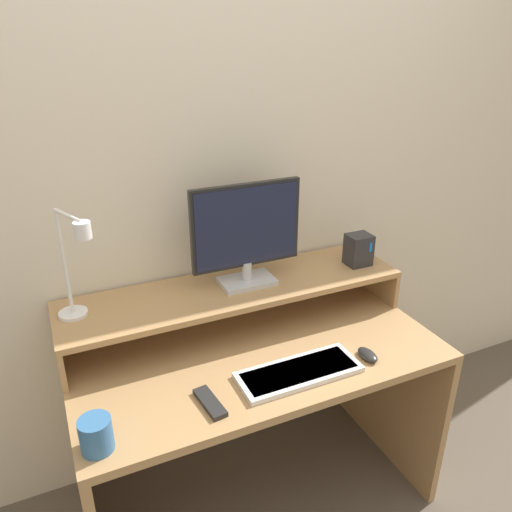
% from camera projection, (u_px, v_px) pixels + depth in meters
% --- Properties ---
extents(wall_back, '(6.00, 0.05, 2.50)m').
position_uv_depth(wall_back, '(213.00, 175.00, 1.87)').
color(wall_back, beige).
rests_on(wall_back, ground_plane).
extents(desk, '(1.29, 0.69, 0.71)m').
position_uv_depth(desk, '(255.00, 392.00, 1.86)').
color(desk, '#A87F51').
rests_on(desk, ground_plane).
extents(monitor_shelf, '(1.29, 0.33, 0.16)m').
position_uv_depth(monitor_shelf, '(235.00, 292.00, 1.87)').
color(monitor_shelf, '#A87F51').
rests_on(monitor_shelf, desk).
extents(monitor, '(0.42, 0.13, 0.39)m').
position_uv_depth(monitor, '(246.00, 233.00, 1.80)').
color(monitor, '#BCBCC1').
rests_on(monitor, monitor_shelf).
extents(desk_lamp, '(0.13, 0.22, 0.38)m').
position_uv_depth(desk_lamp, '(75.00, 267.00, 1.54)').
color(desk_lamp, silver).
rests_on(desk_lamp, monitor_shelf).
extents(router_dock, '(0.10, 0.09, 0.13)m').
position_uv_depth(router_dock, '(358.00, 250.00, 2.01)').
color(router_dock, '#28282D').
rests_on(router_dock, monitor_shelf).
extents(keyboard, '(0.41, 0.16, 0.02)m').
position_uv_depth(keyboard, '(299.00, 372.00, 1.63)').
color(keyboard, silver).
rests_on(keyboard, desk).
extents(mouse, '(0.05, 0.09, 0.03)m').
position_uv_depth(mouse, '(368.00, 355.00, 1.71)').
color(mouse, black).
rests_on(mouse, desk).
extents(remote_control, '(0.06, 0.15, 0.02)m').
position_uv_depth(remote_control, '(210.00, 403.00, 1.50)').
color(remote_control, black).
rests_on(remote_control, desk).
extents(mug, '(0.09, 0.09, 0.10)m').
position_uv_depth(mug, '(96.00, 435.00, 1.33)').
color(mug, '#33669E').
rests_on(mug, desk).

